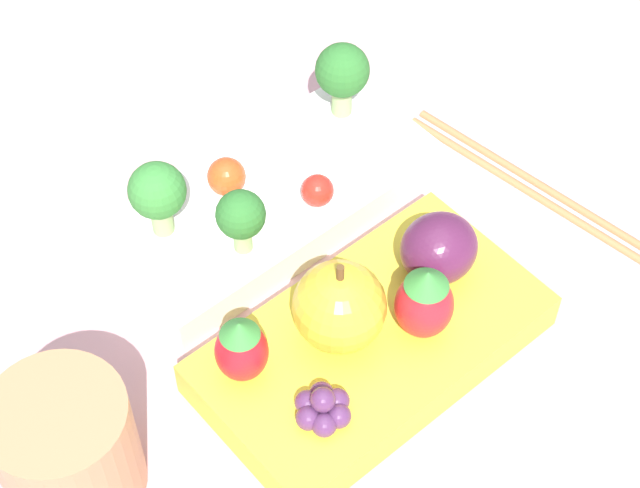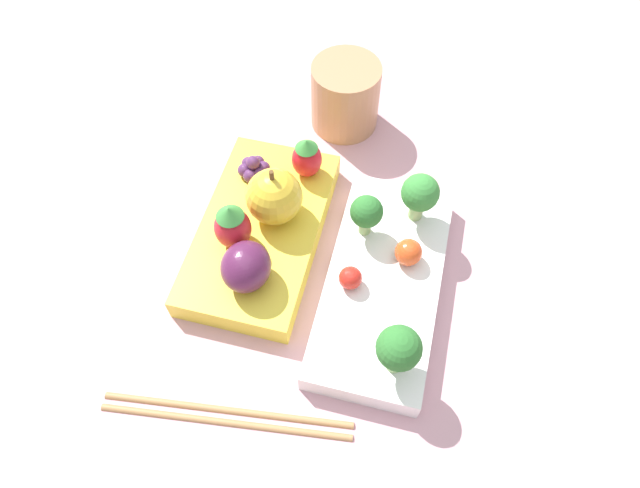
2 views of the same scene
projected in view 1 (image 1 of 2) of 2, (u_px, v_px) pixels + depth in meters
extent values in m
plane|color=#C6939E|center=(326.00, 273.00, 0.68)|extent=(4.00, 4.00, 0.00)
cube|color=white|center=(274.00, 199.00, 0.70)|extent=(0.23, 0.12, 0.03)
cube|color=yellow|center=(371.00, 344.00, 0.63)|extent=(0.21, 0.13, 0.03)
cylinder|color=#93B770|center=(243.00, 238.00, 0.65)|extent=(0.01, 0.01, 0.02)
sphere|color=#2D702D|center=(241.00, 215.00, 0.63)|extent=(0.03, 0.03, 0.03)
cylinder|color=#93B770|center=(162.00, 218.00, 0.66)|extent=(0.01, 0.01, 0.02)
sphere|color=#388438|center=(157.00, 190.00, 0.64)|extent=(0.04, 0.04, 0.04)
cylinder|color=#93B770|center=(342.00, 100.00, 0.72)|extent=(0.01, 0.01, 0.02)
sphere|color=#2D702D|center=(342.00, 70.00, 0.70)|extent=(0.04, 0.04, 0.04)
sphere|color=#DB4C1E|center=(226.00, 176.00, 0.68)|extent=(0.02, 0.02, 0.02)
sphere|color=red|center=(317.00, 190.00, 0.67)|extent=(0.02, 0.02, 0.02)
sphere|color=gold|center=(339.00, 307.00, 0.59)|extent=(0.05, 0.05, 0.05)
cylinder|color=brown|center=(340.00, 274.00, 0.57)|extent=(0.00, 0.00, 0.01)
ellipsoid|color=red|center=(242.00, 351.00, 0.58)|extent=(0.03, 0.03, 0.04)
cone|color=#388438|center=(239.00, 329.00, 0.57)|extent=(0.02, 0.02, 0.01)
ellipsoid|color=red|center=(424.00, 305.00, 0.60)|extent=(0.03, 0.03, 0.04)
cone|color=#388438|center=(427.00, 279.00, 0.58)|extent=(0.03, 0.03, 0.01)
ellipsoid|color=#511E42|center=(439.00, 248.00, 0.63)|extent=(0.05, 0.04, 0.04)
sphere|color=#562D5B|center=(337.00, 401.00, 0.58)|extent=(0.01, 0.01, 0.01)
sphere|color=#562D5B|center=(322.00, 394.00, 0.58)|extent=(0.01, 0.01, 0.01)
sphere|color=#562D5B|center=(307.00, 403.00, 0.58)|extent=(0.01, 0.01, 0.01)
sphere|color=#562D5B|center=(308.00, 418.00, 0.57)|extent=(0.01, 0.01, 0.01)
sphere|color=#562D5B|center=(324.00, 425.00, 0.57)|extent=(0.01, 0.01, 0.01)
sphere|color=#562D5B|center=(339.00, 416.00, 0.57)|extent=(0.01, 0.01, 0.01)
sphere|color=#562D5B|center=(323.00, 400.00, 0.57)|extent=(0.01, 0.01, 0.01)
cylinder|color=tan|center=(67.00, 449.00, 0.56)|extent=(0.07, 0.07, 0.08)
cylinder|color=#A37547|center=(544.00, 184.00, 0.72)|extent=(0.05, 0.21, 0.01)
cylinder|color=#A37547|center=(535.00, 193.00, 0.71)|extent=(0.05, 0.21, 0.01)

